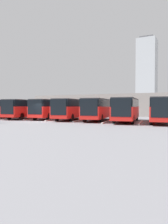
{
  "coord_description": "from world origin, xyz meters",
  "views": [
    {
      "loc": [
        -19.23,
        24.07,
        2.22
      ],
      "look_at": [
        -4.25,
        -5.26,
        1.25
      ],
      "focal_mm": 35.0,
      "sensor_mm": 36.0,
      "label": 1
    }
  ],
  "objects_px": {
    "bus_5": "(27,108)",
    "bus_6": "(9,108)",
    "bus_3": "(72,108)",
    "bus_4": "(51,108)",
    "bus_1": "(127,109)",
    "bus_0": "(161,109)",
    "bus_2": "(99,109)"
  },
  "relations": [
    {
      "from": "bus_3",
      "to": "bus_5",
      "type": "bearing_deg",
      "value": -5.46
    },
    {
      "from": "bus_1",
      "to": "bus_6",
      "type": "xyz_separation_m",
      "value": [
        21.85,
        -0.12,
        0.0
      ]
    },
    {
      "from": "bus_1",
      "to": "bus_3",
      "type": "bearing_deg",
      "value": -12.24
    },
    {
      "from": "bus_1",
      "to": "bus_6",
      "type": "height_order",
      "value": "same"
    },
    {
      "from": "bus_0",
      "to": "bus_6",
      "type": "relative_size",
      "value": 1.0
    },
    {
      "from": "bus_2",
      "to": "bus_6",
      "type": "height_order",
      "value": "same"
    },
    {
      "from": "bus_0",
      "to": "bus_6",
      "type": "height_order",
      "value": "same"
    },
    {
      "from": "bus_1",
      "to": "bus_2",
      "type": "relative_size",
      "value": 1.0
    },
    {
      "from": "bus_1",
      "to": "bus_4",
      "type": "bearing_deg",
      "value": -13.34
    },
    {
      "from": "bus_1",
      "to": "bus_6",
      "type": "relative_size",
      "value": 1.0
    },
    {
      "from": "bus_2",
      "to": "bus_3",
      "type": "distance_m",
      "value": 4.38
    },
    {
      "from": "bus_4",
      "to": "bus_6",
      "type": "height_order",
      "value": "same"
    },
    {
      "from": "bus_3",
      "to": "bus_6",
      "type": "bearing_deg",
      "value": -7.83
    },
    {
      "from": "bus_0",
      "to": "bus_3",
      "type": "relative_size",
      "value": 1.0
    },
    {
      "from": "bus_0",
      "to": "bus_1",
      "type": "relative_size",
      "value": 1.0
    },
    {
      "from": "bus_4",
      "to": "bus_6",
      "type": "bearing_deg",
      "value": -3.98
    },
    {
      "from": "bus_4",
      "to": "bus_1",
      "type": "bearing_deg",
      "value": 166.66
    },
    {
      "from": "bus_3",
      "to": "bus_6",
      "type": "distance_m",
      "value": 13.11
    },
    {
      "from": "bus_0",
      "to": "bus_5",
      "type": "xyz_separation_m",
      "value": [
        21.85,
        0.44,
        0.0
      ]
    },
    {
      "from": "bus_0",
      "to": "bus_3",
      "type": "height_order",
      "value": "same"
    },
    {
      "from": "bus_6",
      "to": "bus_4",
      "type": "bearing_deg",
      "value": 176.02
    },
    {
      "from": "bus_5",
      "to": "bus_6",
      "type": "bearing_deg",
      "value": -12.56
    },
    {
      "from": "bus_0",
      "to": "bus_4",
      "type": "xyz_separation_m",
      "value": [
        17.48,
        -0.63,
        0.0
      ]
    },
    {
      "from": "bus_3",
      "to": "bus_4",
      "type": "relative_size",
      "value": 1.0
    },
    {
      "from": "bus_2",
      "to": "bus_4",
      "type": "height_order",
      "value": "same"
    },
    {
      "from": "bus_3",
      "to": "bus_4",
      "type": "bearing_deg",
      "value": -15.53
    },
    {
      "from": "bus_3",
      "to": "bus_6",
      "type": "height_order",
      "value": "same"
    },
    {
      "from": "bus_1",
      "to": "bus_6",
      "type": "bearing_deg",
      "value": -9.59
    },
    {
      "from": "bus_0",
      "to": "bus_2",
      "type": "bearing_deg",
      "value": -11.83
    },
    {
      "from": "bus_1",
      "to": "bus_5",
      "type": "distance_m",
      "value": 17.48
    },
    {
      "from": "bus_4",
      "to": "bus_5",
      "type": "relative_size",
      "value": 1.0
    },
    {
      "from": "bus_4",
      "to": "bus_3",
      "type": "bearing_deg",
      "value": 164.47
    }
  ]
}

